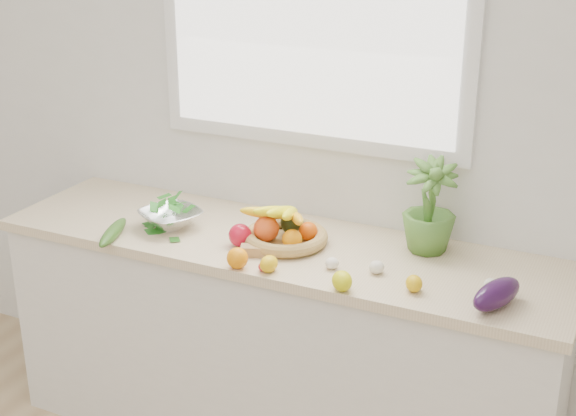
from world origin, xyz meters
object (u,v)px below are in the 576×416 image
at_px(eggplant, 497,294).
at_px(cucumber, 113,232).
at_px(fruit_basket, 284,231).
at_px(potted_herb, 430,206).
at_px(colander_with_spinach, 171,214).
at_px(apple, 240,235).

xyz_separation_m(eggplant, cucumber, (-1.45, -0.08, -0.02)).
relative_size(cucumber, fruit_basket, 0.78).
height_order(potted_herb, colander_with_spinach, potted_herb).
relative_size(cucumber, colander_with_spinach, 0.90).
bearing_deg(potted_herb, apple, -157.83).
xyz_separation_m(fruit_basket, colander_with_spinach, (-0.47, -0.06, 0.01)).
distance_m(apple, potted_herb, 0.71).
xyz_separation_m(cucumber, colander_with_spinach, (0.14, 0.18, 0.04)).
height_order(cucumber, fruit_basket, fruit_basket).
xyz_separation_m(potted_herb, colander_with_spinach, (-0.98, -0.23, -0.12)).
xyz_separation_m(eggplant, potted_herb, (-0.33, 0.33, 0.13)).
bearing_deg(cucumber, potted_herb, 20.14).
distance_m(eggplant, colander_with_spinach, 1.31).
bearing_deg(colander_with_spinach, cucumber, -128.11).
bearing_deg(cucumber, fruit_basket, 21.38).
height_order(apple, potted_herb, potted_herb).
bearing_deg(potted_herb, colander_with_spinach, -166.90).
distance_m(eggplant, potted_herb, 0.48).
xyz_separation_m(apple, colander_with_spinach, (-0.33, 0.04, 0.02)).
height_order(apple, cucumber, apple).
distance_m(eggplant, fruit_basket, 0.85).
height_order(apple, eggplant, eggplant).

